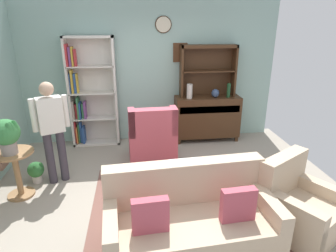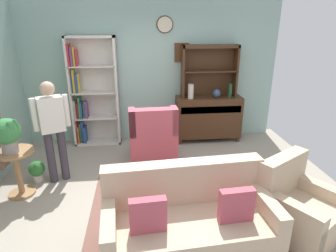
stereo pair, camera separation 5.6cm
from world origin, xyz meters
The scene contains 18 objects.
ground_plane centered at (0.00, 0.00, -0.01)m, with size 5.40×4.60×0.02m, color #9E9384.
wall_back centered at (0.00, 2.13, 1.41)m, with size 5.00×0.09×2.80m.
area_rug centered at (0.20, -0.30, 0.00)m, with size 2.36×2.15×0.01m, color brown.
bookshelf centered at (-1.22, 1.95, 1.02)m, with size 0.90×0.30×2.10m.
sideboard centered at (1.10, 1.86, 0.51)m, with size 1.30×0.45×0.92m.
sideboard_hutch centered at (1.10, 1.97, 1.56)m, with size 1.10×0.26×1.00m.
vase_tall centered at (0.71, 1.78, 1.06)m, with size 0.11×0.11×0.28m, color beige.
vase_round centered at (1.23, 1.79, 1.01)m, with size 0.15×0.15×0.17m, color #33476B.
bottle_wine centered at (1.49, 1.77, 1.06)m, with size 0.07×0.07×0.28m, color #194223.
couch_floral centered at (0.18, -1.09, 0.31)m, with size 1.86×0.97×0.90m.
armchair_floral centered at (1.50, -0.96, 0.29)m, with size 1.05×1.06×0.88m.
wingback_chair centered at (-0.08, 0.93, 0.38)m, with size 0.81×0.83×1.05m.
plant_stand centered at (-2.02, 0.16, 0.42)m, with size 0.52×0.52×0.68m.
potted_plant_large centered at (-2.03, 0.11, 0.97)m, with size 0.35×0.35×0.48m.
potted_plant_small centered at (-1.90, 0.51, 0.20)m, with size 0.24×0.24×0.33m.
person_reading centered at (-1.57, 0.51, 0.91)m, with size 0.51×0.32×1.56m.
coffee_table centered at (0.09, -0.33, 0.35)m, with size 0.80×0.50×0.42m.
book_stack centered at (0.08, -0.35, 0.46)m, with size 0.19×0.14×0.08m.
Camera 2 is at (-0.31, -3.60, 2.36)m, focal length 30.76 mm.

